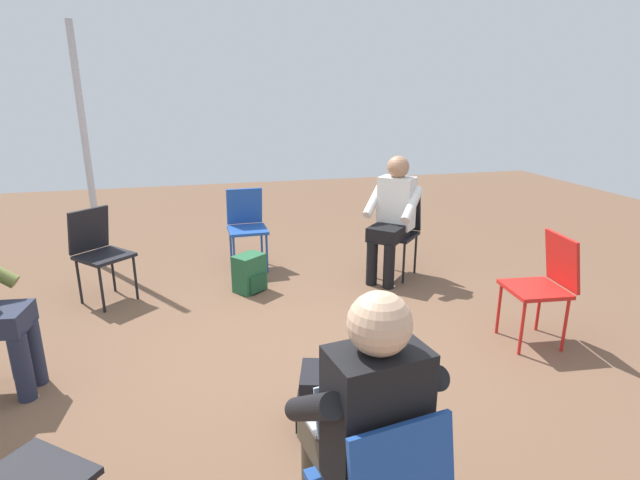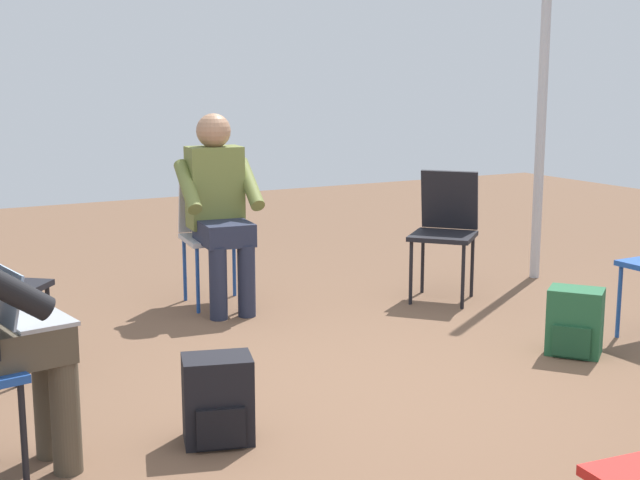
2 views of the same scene
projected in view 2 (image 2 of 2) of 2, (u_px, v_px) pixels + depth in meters
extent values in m
plane|color=brown|center=(389.00, 398.00, 4.14)|extent=(14.00, 14.00, 0.00)
cylinder|color=#1E4799|center=(619.00, 302.00, 5.05)|extent=(0.02, 0.02, 0.42)
cylinder|color=black|center=(49.00, 325.00, 4.58)|extent=(0.02, 0.02, 0.42)
cylinder|color=black|center=(15.00, 345.00, 4.25)|extent=(0.02, 0.02, 0.42)
cube|color=black|center=(443.00, 236.00, 5.84)|extent=(0.56, 0.56, 0.03)
cylinder|color=black|center=(463.00, 277.00, 5.67)|extent=(0.02, 0.02, 0.42)
cylinder|color=black|center=(411.00, 273.00, 5.78)|extent=(0.02, 0.02, 0.42)
cylinder|color=black|center=(472.00, 266.00, 5.98)|extent=(0.02, 0.02, 0.42)
cylinder|color=black|center=(423.00, 263.00, 6.09)|extent=(0.02, 0.02, 0.42)
cube|color=black|center=(449.00, 200.00, 5.98)|extent=(0.34, 0.32, 0.40)
cylinder|color=black|center=(24.00, 439.00, 3.17)|extent=(0.02, 0.02, 0.42)
cube|color=#B7B7BC|center=(216.00, 239.00, 5.75)|extent=(0.44, 0.44, 0.03)
cylinder|color=#1E4799|center=(250.00, 276.00, 5.70)|extent=(0.02, 0.02, 0.42)
cylinder|color=#1E4799|center=(198.00, 281.00, 5.57)|extent=(0.02, 0.02, 0.42)
cylinder|color=#1E4799|center=(234.00, 265.00, 6.00)|extent=(0.02, 0.02, 0.42)
cylinder|color=#1E4799|center=(185.00, 270.00, 5.88)|extent=(0.02, 0.02, 0.42)
cube|color=#B7B7BC|center=(207.00, 202.00, 5.88)|extent=(0.14, 0.39, 0.40)
cylinder|color=#4C4233|center=(48.00, 402.00, 3.48)|extent=(0.11, 0.11, 0.45)
cylinder|color=#4C4233|center=(66.00, 416.00, 3.34)|extent=(0.11, 0.11, 0.45)
cube|color=#4C4233|center=(8.00, 345.00, 3.25)|extent=(0.36, 0.46, 0.14)
cube|color=#9EA0A5|center=(36.00, 320.00, 3.31)|extent=(0.33, 0.26, 0.02)
cube|color=#B2D1F2|center=(5.00, 296.00, 3.22)|extent=(0.30, 0.10, 0.20)
cylinder|color=#23283D|center=(246.00, 281.00, 5.49)|extent=(0.11, 0.11, 0.45)
cylinder|color=#23283D|center=(218.00, 284.00, 5.43)|extent=(0.11, 0.11, 0.45)
cube|color=#23283D|center=(224.00, 232.00, 5.56)|extent=(0.45, 0.35, 0.14)
cube|color=olive|center=(215.00, 187.00, 5.68)|extent=(0.26, 0.36, 0.52)
sphere|color=#A87A5B|center=(213.00, 131.00, 5.62)|extent=(0.22, 0.22, 0.22)
cylinder|color=olive|center=(249.00, 184.00, 5.66)|extent=(0.40, 0.13, 0.31)
cylinder|color=olive|center=(188.00, 187.00, 5.51)|extent=(0.40, 0.13, 0.31)
cube|color=black|center=(218.00, 399.00, 3.63)|extent=(0.27, 0.33, 0.36)
cube|color=black|center=(218.00, 418.00, 3.65)|extent=(0.30, 0.26, 0.16)
cube|color=#235B38|center=(575.00, 321.00, 4.76)|extent=(0.34, 0.33, 0.36)
cube|color=#1C492C|center=(574.00, 336.00, 4.78)|extent=(0.31, 0.32, 0.16)
cylinder|color=#B2B2B7|center=(542.00, 107.00, 6.36)|extent=(0.07, 0.07, 2.50)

